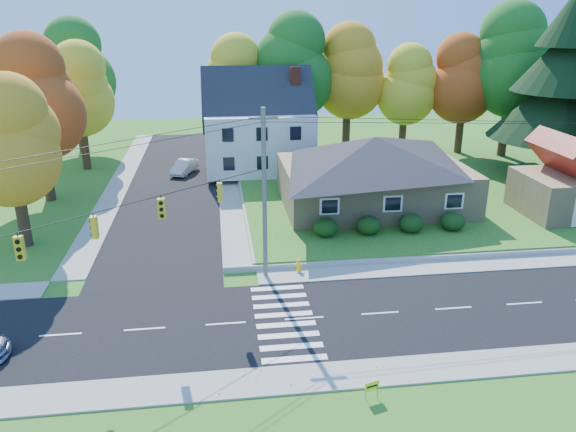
% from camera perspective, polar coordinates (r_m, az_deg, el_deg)
% --- Properties ---
extents(ground, '(120.00, 120.00, 0.00)m').
position_cam_1_polar(ground, '(29.20, 1.66, -10.38)').
color(ground, '#3D7923').
extents(road_main, '(90.00, 8.00, 0.02)m').
position_cam_1_polar(road_main, '(29.20, 1.66, -10.36)').
color(road_main, black).
rests_on(road_main, ground).
extents(road_cross, '(8.00, 44.00, 0.02)m').
position_cam_1_polar(road_cross, '(53.11, -11.42, 3.40)').
color(road_cross, black).
rests_on(road_cross, ground).
extents(sidewalk_north, '(90.00, 2.00, 0.08)m').
position_cam_1_polar(sidewalk_north, '(33.55, 0.31, -6.05)').
color(sidewalk_north, '#9C9A90').
rests_on(sidewalk_north, ground).
extents(sidewalk_south, '(90.00, 2.00, 0.08)m').
position_cam_1_polar(sidewalk_south, '(25.05, 3.54, -16.00)').
color(sidewalk_south, '#9C9A90').
rests_on(sidewalk_south, ground).
extents(lawn, '(30.00, 30.00, 0.50)m').
position_cam_1_polar(lawn, '(51.07, 12.43, 2.95)').
color(lawn, '#3D7923').
rests_on(lawn, ground).
extents(ranch_house, '(14.60, 10.60, 5.40)m').
position_cam_1_polar(ranch_house, '(44.16, 8.72, 4.62)').
color(ranch_house, tan).
rests_on(ranch_house, lawn).
extents(colonial_house, '(10.40, 8.40, 9.60)m').
position_cam_1_polar(colonial_house, '(54.01, -2.99, 9.04)').
color(colonial_house, silver).
rests_on(colonial_house, lawn).
extents(garage, '(7.30, 6.30, 4.60)m').
position_cam_1_polar(garage, '(46.73, 26.85, 2.98)').
color(garage, tan).
rests_on(garage, lawn).
extents(hedge_row, '(10.70, 1.70, 1.27)m').
position_cam_1_polar(hedge_row, '(39.02, 10.32, -0.82)').
color(hedge_row, '#163A10').
rests_on(hedge_row, lawn).
extents(traffic_infrastructure, '(38.10, 10.66, 10.00)m').
position_cam_1_polar(traffic_infrastructure, '(28.21, 1.03, 0.06)').
color(traffic_infrastructure, '#666059').
rests_on(traffic_infrastructure, ground).
extents(tree_lot_0, '(6.72, 6.72, 12.51)m').
position_cam_1_polar(tree_lot_0, '(59.28, -5.57, 13.58)').
color(tree_lot_0, '#3F2A19').
rests_on(tree_lot_0, lawn).
extents(tree_lot_1, '(7.84, 7.84, 14.60)m').
position_cam_1_polar(tree_lot_1, '(58.68, 0.49, 14.89)').
color(tree_lot_1, '#3F2A19').
rests_on(tree_lot_1, lawn).
extents(tree_lot_2, '(7.28, 7.28, 13.56)m').
position_cam_1_polar(tree_lot_2, '(60.83, 6.14, 14.34)').
color(tree_lot_2, '#3F2A19').
rests_on(tree_lot_2, lawn).
extents(tree_lot_3, '(6.16, 6.16, 11.47)m').
position_cam_1_polar(tree_lot_3, '(61.69, 11.88, 12.89)').
color(tree_lot_3, '#3F2A19').
rests_on(tree_lot_3, lawn).
extents(tree_lot_4, '(6.72, 6.72, 12.51)m').
position_cam_1_polar(tree_lot_4, '(62.93, 17.54, 13.14)').
color(tree_lot_4, '#3F2A19').
rests_on(tree_lot_4, lawn).
extents(tree_lot_5, '(8.40, 8.40, 15.64)m').
position_cam_1_polar(tree_lot_5, '(62.77, 21.92, 14.44)').
color(tree_lot_5, '#3F2A19').
rests_on(tree_lot_5, lawn).
extents(conifer_east_a, '(12.80, 12.80, 16.96)m').
position_cam_1_polar(conifer_east_a, '(56.53, 26.61, 12.44)').
color(conifer_east_a, '#3F2A19').
rests_on(conifer_east_a, lawn).
extents(tree_west_0, '(6.16, 6.16, 11.47)m').
position_cam_1_polar(tree_west_0, '(39.80, -26.43, 6.86)').
color(tree_west_0, '#3F2A19').
rests_on(tree_west_0, ground).
extents(tree_west_1, '(7.28, 7.28, 13.56)m').
position_cam_1_polar(tree_west_1, '(49.30, -24.25, 10.88)').
color(tree_west_1, '#3F2A19').
rests_on(tree_west_1, ground).
extents(tree_west_2, '(6.72, 6.72, 12.51)m').
position_cam_1_polar(tree_west_2, '(58.74, -20.58, 11.89)').
color(tree_west_2, '#3F2A19').
rests_on(tree_west_2, ground).
extents(tree_west_3, '(7.84, 7.84, 14.60)m').
position_cam_1_polar(tree_west_3, '(66.81, -20.98, 13.80)').
color(tree_west_3, '#3F2A19').
rests_on(tree_west_3, ground).
extents(white_car, '(2.72, 4.31, 1.34)m').
position_cam_1_polar(white_car, '(55.60, -10.50, 4.93)').
color(white_car, '#B7B7BC').
rests_on(white_car, road_cross).
extents(fire_hydrant, '(0.48, 0.37, 0.83)m').
position_cam_1_polar(fire_hydrant, '(33.93, 1.07, -5.08)').
color(fire_hydrant, yellow).
rests_on(fire_hydrant, ground).
extents(yard_sign, '(0.63, 0.21, 0.81)m').
position_cam_1_polar(yard_sign, '(23.82, 8.53, -16.75)').
color(yard_sign, black).
rests_on(yard_sign, ground).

